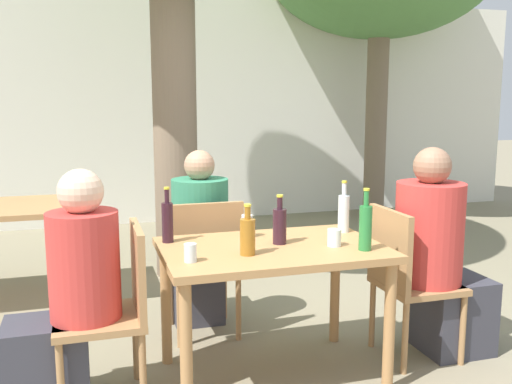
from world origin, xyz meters
TOP-DOWN VIEW (x-y plane):
  - ground_plane at (0.00, 0.00)m, footprint 30.00×30.00m
  - cafe_building_wall at (0.00, 4.32)m, footprint 10.00×0.08m
  - dining_table_front at (0.00, 0.00)m, footprint 1.19×0.79m
  - dining_table_back at (-1.56, 1.71)m, footprint 1.35×0.85m
  - patio_chair_0 at (-0.83, 0.00)m, footprint 0.44×0.44m
  - patio_chair_1 at (0.83, 0.00)m, footprint 0.44×0.44m
  - patio_chair_2 at (-0.24, 0.63)m, footprint 0.44×0.44m
  - person_seated_0 at (-1.06, -0.00)m, footprint 0.57×0.35m
  - person_seated_1 at (1.05, -0.00)m, footprint 0.60×0.40m
  - person_seated_2 at (-0.24, 0.86)m, footprint 0.37×0.59m
  - water_bottle_0 at (0.51, 0.19)m, footprint 0.07×0.07m
  - amber_bottle_1 at (-0.17, -0.13)m, footprint 0.08×0.08m
  - green_bottle_2 at (0.44, -0.22)m, footprint 0.07×0.07m
  - wine_bottle_3 at (0.06, 0.04)m, footprint 0.08×0.08m
  - wine_bottle_4 at (-0.53, 0.25)m, footprint 0.06×0.06m
  - drinking_glass_0 at (-0.07, 0.24)m, footprint 0.07×0.07m
  - drinking_glass_1 at (0.32, -0.09)m, footprint 0.08×0.08m
  - drinking_glass_2 at (-0.48, -0.17)m, footprint 0.06×0.06m

SIDE VIEW (x-z plane):
  - ground_plane at x=0.00m, z-range 0.00..0.00m
  - patio_chair_0 at x=-0.83m, z-range 0.06..0.97m
  - patio_chair_1 at x=0.83m, z-range 0.06..0.97m
  - patio_chair_2 at x=-0.24m, z-range 0.06..0.97m
  - person_seated_0 at x=-1.06m, z-range -0.06..1.15m
  - person_seated_2 at x=-0.24m, z-range -0.06..1.15m
  - person_seated_1 at x=1.05m, z-range -0.05..1.21m
  - dining_table_front at x=0.00m, z-range 0.28..1.03m
  - dining_table_back at x=-1.56m, z-range 0.29..1.04m
  - drinking_glass_2 at x=-0.48m, z-range 0.75..0.84m
  - drinking_glass_1 at x=0.32m, z-range 0.75..0.84m
  - drinking_glass_0 at x=-0.07m, z-range 0.75..0.88m
  - amber_bottle_1 at x=-0.17m, z-range 0.72..0.98m
  - wine_bottle_3 at x=0.06m, z-range 0.72..0.99m
  - water_bottle_0 at x=0.51m, z-range 0.72..1.03m
  - wine_bottle_4 at x=-0.53m, z-range 0.72..1.03m
  - green_bottle_2 at x=0.44m, z-range 0.71..1.04m
  - cafe_building_wall at x=0.00m, z-range 0.00..2.80m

